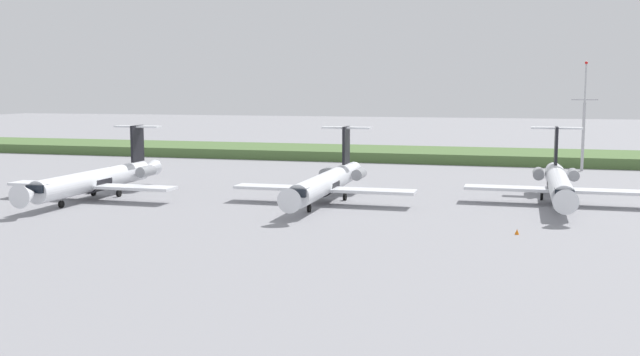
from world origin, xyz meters
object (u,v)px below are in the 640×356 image
object	(u,v)px
regional_jet_second	(327,182)
regional_jet_third	(559,183)
regional_jet_nearest	(98,179)
safety_cone_front_marker	(517,232)
antenna_mast	(584,125)

from	to	relation	value
regional_jet_second	regional_jet_third	bearing A→B (deg)	13.72
regional_jet_nearest	safety_cone_front_marker	bearing A→B (deg)	-10.93
regional_jet_third	regional_jet_nearest	bearing A→B (deg)	-168.48
regional_jet_second	regional_jet_third	xyz separation A→B (m)	(28.07, 6.85, 0.00)
regional_jet_third	antenna_mast	xyz separation A→B (m)	(5.65, 38.39, 5.34)
regional_jet_second	antenna_mast	distance (m)	56.68
regional_jet_third	safety_cone_front_marker	distance (m)	22.56
regional_jet_second	antenna_mast	bearing A→B (deg)	53.30
regional_jet_nearest	safety_cone_front_marker	world-z (taller)	regional_jet_nearest
regional_jet_third	safety_cone_front_marker	size ratio (longest dim) A/B	56.36
regional_jet_nearest	safety_cone_front_marker	distance (m)	53.79
safety_cone_front_marker	regional_jet_nearest	bearing A→B (deg)	169.07
regional_jet_third	antenna_mast	size ratio (longest dim) A/B	1.65
safety_cone_front_marker	antenna_mast	bearing A→B (deg)	80.16
antenna_mast	safety_cone_front_marker	size ratio (longest dim) A/B	34.17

